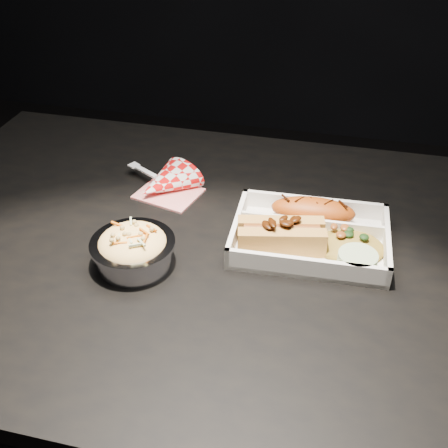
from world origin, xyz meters
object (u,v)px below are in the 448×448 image
(food_tray, at_px, (310,239))
(foil_coleslaw_cup, at_px, (133,248))
(fried_pastry, at_px, (313,211))
(napkin_fork, at_px, (165,183))
(dining_table, at_px, (224,285))
(hotdog, at_px, (281,234))

(food_tray, xyz_separation_m, foil_coleslaw_cup, (-0.26, -0.12, 0.02))
(fried_pastry, bearing_deg, napkin_fork, 170.83)
(dining_table, relative_size, foil_coleslaw_cup, 9.14)
(fried_pastry, distance_m, foil_coleslaw_cup, 0.31)
(fried_pastry, height_order, hotdog, hotdog)
(foil_coleslaw_cup, height_order, napkin_fork, foil_coleslaw_cup)
(dining_table, distance_m, fried_pastry, 0.20)
(food_tray, relative_size, fried_pastry, 1.80)
(food_tray, height_order, napkin_fork, napkin_fork)
(food_tray, xyz_separation_m, hotdog, (-0.04, -0.03, 0.02))
(hotdog, bearing_deg, dining_table, 170.28)
(dining_table, distance_m, foil_coleslaw_cup, 0.19)
(dining_table, height_order, food_tray, food_tray)
(dining_table, bearing_deg, hotdog, 2.42)
(hotdog, bearing_deg, foil_coleslaw_cup, -169.75)
(food_tray, relative_size, foil_coleslaw_cup, 1.96)
(napkin_fork, bearing_deg, hotdog, 1.36)
(dining_table, bearing_deg, napkin_fork, 137.55)
(dining_table, relative_size, napkin_fork, 7.28)
(foil_coleslaw_cup, xyz_separation_m, napkin_fork, (-0.02, 0.22, -0.02))
(hotdog, relative_size, foil_coleslaw_cup, 1.13)
(fried_pastry, bearing_deg, food_tray, -87.65)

